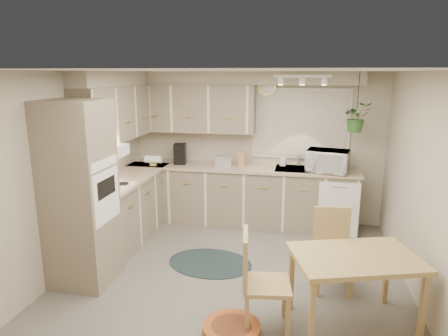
{
  "coord_description": "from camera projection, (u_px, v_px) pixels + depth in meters",
  "views": [
    {
      "loc": [
        0.75,
        -4.24,
        2.38
      ],
      "look_at": [
        -0.21,
        0.55,
        1.21
      ],
      "focal_mm": 32.0,
      "sensor_mm": 36.0,
      "label": 1
    }
  ],
  "objects": [
    {
      "name": "knife_block",
      "position": [
        242.0,
        159.0,
        6.3
      ],
      "size": [
        0.13,
        0.13,
        0.23
      ],
      "primitive_type": "cube",
      "rotation": [
        0.0,
        0.0,
        -0.23
      ],
      "color": "tan",
      "rests_on": "counter_back"
    },
    {
      "name": "wall_left",
      "position": [
        71.0,
        172.0,
        4.85
      ],
      "size": [
        0.04,
        4.2,
        2.4
      ],
      "primitive_type": "cube",
      "color": "#B1A792",
      "rests_on": "floor"
    },
    {
      "name": "wall_oven_face",
      "position": [
        106.0,
        196.0,
        4.4
      ],
      "size": [
        0.02,
        0.56,
        0.58
      ],
      "primitive_type": "cube",
      "color": "white",
      "rests_on": "oven_stack"
    },
    {
      "name": "floor",
      "position": [
        233.0,
        278.0,
        4.74
      ],
      "size": [
        4.2,
        4.2,
        0.0
      ],
      "primitive_type": "plane",
      "color": "#5F5C53",
      "rests_on": "ground"
    },
    {
      "name": "dining_table",
      "position": [
        353.0,
        290.0,
        3.8
      ],
      "size": [
        1.32,
        1.07,
        0.72
      ],
      "primitive_type": "cube",
      "rotation": [
        0.0,
        0.0,
        0.31
      ],
      "color": "tan",
      "rests_on": "floor"
    },
    {
      "name": "toaster",
      "position": [
        223.0,
        161.0,
        6.34
      ],
      "size": [
        0.28,
        0.2,
        0.15
      ],
      "primitive_type": "cube",
      "rotation": [
        0.0,
        0.0,
        0.24
      ],
      "color": "#AEB0B6",
      "rests_on": "counter_back"
    },
    {
      "name": "coffee_maker",
      "position": [
        180.0,
        154.0,
        6.43
      ],
      "size": [
        0.22,
        0.25,
        0.33
      ],
      "primitive_type": "cube",
      "rotation": [
        0.0,
        0.0,
        0.18
      ],
      "color": "black",
      "rests_on": "counter_back"
    },
    {
      "name": "base_cab_left",
      "position": [
        128.0,
        209.0,
        5.8
      ],
      "size": [
        0.6,
        1.85,
        0.9
      ],
      "primitive_type": "cube",
      "color": "gray",
      "rests_on": "floor"
    },
    {
      "name": "wall_right",
      "position": [
        425.0,
        191.0,
        4.08
      ],
      "size": [
        0.04,
        4.2,
        2.4
      ],
      "primitive_type": "cube",
      "color": "#B1A792",
      "rests_on": "floor"
    },
    {
      "name": "upper_cab_back",
      "position": [
        193.0,
        108.0,
        6.35
      ],
      "size": [
        2.0,
        0.35,
        0.75
      ],
      "primitive_type": "cube",
      "color": "gray",
      "rests_on": "wall_back"
    },
    {
      "name": "upper_cab_left",
      "position": [
        118.0,
        113.0,
        5.62
      ],
      "size": [
        0.35,
        2.0,
        0.75
      ],
      "primitive_type": "cube",
      "color": "gray",
      "rests_on": "wall_left"
    },
    {
      "name": "ceiling",
      "position": [
        234.0,
        70.0,
        4.18
      ],
      "size": [
        4.2,
        4.2,
        0.0
      ],
      "primitive_type": "plane",
      "color": "white",
      "rests_on": "wall_back"
    },
    {
      "name": "dishwasher_front",
      "position": [
        338.0,
        210.0,
        5.82
      ],
      "size": [
        0.58,
        0.02,
        0.83
      ],
      "primitive_type": "cube",
      "color": "white",
      "rests_on": "base_cab_back"
    },
    {
      "name": "sink",
      "position": [
        298.0,
        172.0,
        6.12
      ],
      "size": [
        0.7,
        0.48,
        0.1
      ],
      "primitive_type": "cube",
      "color": "#AEB0B6",
      "rests_on": "counter_back"
    },
    {
      "name": "chair_back",
      "position": [
        333.0,
        252.0,
        4.4
      ],
      "size": [
        0.47,
        0.47,
        0.91
      ],
      "primitive_type": "cube",
      "rotation": [
        0.0,
        0.0,
        3.25
      ],
      "color": "tan",
      "rests_on": "floor"
    },
    {
      "name": "pet_bed",
      "position": [
        231.0,
        331.0,
        3.67
      ],
      "size": [
        0.71,
        0.71,
        0.12
      ],
      "primitive_type": "cylinder",
      "rotation": [
        0.0,
        0.0,
        0.43
      ],
      "color": "#A14E20",
      "rests_on": "floor"
    },
    {
      "name": "base_cab_back",
      "position": [
        240.0,
        196.0,
        6.39
      ],
      "size": [
        3.6,
        0.6,
        0.9
      ],
      "primitive_type": "cube",
      "color": "gray",
      "rests_on": "floor"
    },
    {
      "name": "window_blinds",
      "position": [
        301.0,
        124.0,
        6.21
      ],
      "size": [
        1.4,
        0.02,
        1.0
      ],
      "primitive_type": "cube",
      "color": "beige",
      "rests_on": "wall_back"
    },
    {
      "name": "soffit_back",
      "position": [
        243.0,
        78.0,
        6.11
      ],
      "size": [
        3.6,
        0.3,
        0.2
      ],
      "primitive_type": "cube",
      "color": "#B1A792",
      "rests_on": "wall_back"
    },
    {
      "name": "window_frame",
      "position": [
        301.0,
        124.0,
        6.22
      ],
      "size": [
        1.5,
        0.02,
        1.1
      ],
      "primitive_type": "cube",
      "color": "beige",
      "rests_on": "wall_back"
    },
    {
      "name": "soffit_left",
      "position": [
        115.0,
        78.0,
        5.52
      ],
      "size": [
        0.3,
        2.0,
        0.2
      ],
      "primitive_type": "cube",
      "color": "#B1A792",
      "rests_on": "wall_left"
    },
    {
      "name": "wall_clock",
      "position": [
        266.0,
        86.0,
        6.18
      ],
      "size": [
        0.3,
        0.03,
        0.3
      ],
      "primitive_type": "cylinder",
      "rotation": [
        1.57,
        0.0,
        0.0
      ],
      "color": "#E9D152",
      "rests_on": "wall_back"
    },
    {
      "name": "counter_back",
      "position": [
        240.0,
        168.0,
        6.27
      ],
      "size": [
        3.64,
        0.64,
        0.04
      ],
      "primitive_type": "cube",
      "color": "tan",
      "rests_on": "base_cab_back"
    },
    {
      "name": "soap_bottle",
      "position": [
        283.0,
        163.0,
        6.29
      ],
      "size": [
        0.1,
        0.19,
        0.09
      ],
      "primitive_type": "imported",
      "rotation": [
        0.0,
        0.0,
        -0.09
      ],
      "color": "white",
      "rests_on": "counter_back"
    },
    {
      "name": "range_hood",
      "position": [
        105.0,
        152.0,
        5.03
      ],
      "size": [
        0.4,
        0.6,
        0.14
      ],
      "primitive_type": "cube",
      "color": "white",
      "rests_on": "upper_cab_left"
    },
    {
      "name": "wall_front",
      "position": [
        174.0,
        268.0,
        2.46
      ],
      "size": [
        4.0,
        0.04,
        2.4
      ],
      "primitive_type": "cube",
      "color": "#B1A792",
      "rests_on": "floor"
    },
    {
      "name": "counter_left",
      "position": [
        127.0,
        178.0,
        5.69
      ],
      "size": [
        0.64,
        1.89,
        0.04
      ],
      "primitive_type": "cube",
      "color": "tan",
      "rests_on": "base_cab_left"
    },
    {
      "name": "chair_left",
      "position": [
        267.0,
        282.0,
        3.71
      ],
      "size": [
        0.51,
        0.51,
        0.96
      ],
      "primitive_type": "cube",
      "rotation": [
        0.0,
        0.0,
        -1.43
      ],
      "color": "tan",
      "rests_on": "floor"
    },
    {
      "name": "oven_stack",
      "position": [
        80.0,
        194.0,
        4.46
      ],
      "size": [
        0.65,
        0.65,
        2.1
      ],
      "primitive_type": "cube",
      "color": "gray",
      "rests_on": "floor"
    },
    {
      "name": "braided_rug",
      "position": [
        210.0,
        263.0,
        5.11
      ],
      "size": [
        1.19,
        0.95,
        0.01
      ],
      "primitive_type": "ellipsoid",
      "rotation": [
        0.0,
        0.0,
        -0.13
      ],
      "color": "black",
      "rests_on": "floor"
    },
    {
      "name": "hanging_plant",
      "position": [
        356.0,
        120.0,
        5.68
      ],
      "size": [
        0.49,
        0.52,
        0.33
      ],
      "primitive_type": "imported",
      "rotation": [
        0.0,
        0.0,
        0.31
      ],
      "color": "#306026",
      "rests_on": "ceiling"
    },
    {
      "name": "track_light_bar",
      "position": [
        303.0,
        76.0,
        5.55
      ],
      "size": [
        0.8,
        0.04,
        0.04
      ],
      "primitive_type": "cube",
      "color": "white",
      "rests_on": "ceiling"
    },
    {
      "name": "wall_back",
      "position": [
        256.0,
        147.0,
        6.47
      ],
      "size": [
        4.0,
        0.04,
        2.4
      ],
      "primitive_type": "cube",
      "color": "#B1A792",
      "rests_on": "floor"
    },
    {
      "name": "microwave",
      "position": [
        328.0,
        159.0,
        5.88
      ],
      "size": [
        0.65,
        0.44,
        0.4
      ],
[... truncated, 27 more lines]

